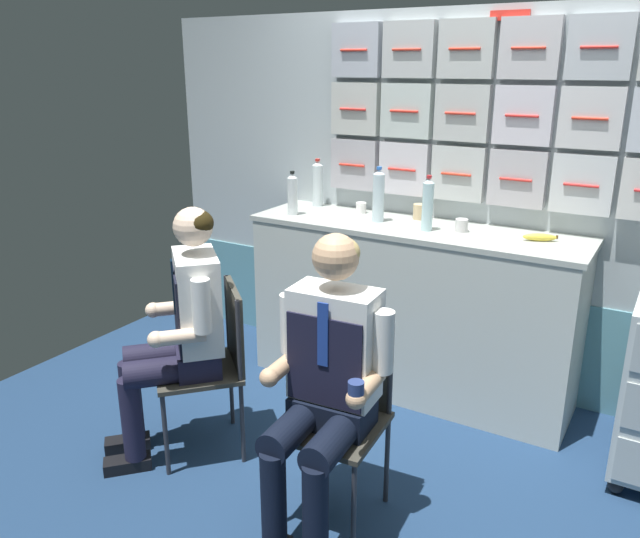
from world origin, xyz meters
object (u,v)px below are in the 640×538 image
Objects in this scene: folding_chair_right at (342,397)px; crew_member_left at (181,325)px; coffee_cup_white at (361,207)px; snack_banana at (540,237)px; crew_member_right at (325,378)px; water_bottle_clear at (318,184)px; folding_chair_left at (217,351)px.

crew_member_left is at bearing -176.86° from folding_chair_right.
snack_banana is at bearing -5.36° from coffee_cup_white.
water_bottle_clear is at bearing 121.92° from crew_member_right.
snack_banana is (0.49, 1.33, 0.33)m from crew_member_right.
folding_chair_left is 13.06× the size of coffee_cup_white.
crew_member_right is 1.79m from water_bottle_clear.
water_bottle_clear reaches higher than snack_banana.
crew_member_right is at bearing -110.34° from snack_banana.
folding_chair_right is 0.23m from crew_member_right.
water_bottle_clear is at bearing 97.66° from folding_chair_left.
crew_member_right reaches higher than coffee_cup_white.
folding_chair_right is at bearing -65.71° from coffee_cup_white.
crew_member_left reaches higher than folding_chair_left.
coffee_cup_white is (-0.58, 1.43, 0.34)m from crew_member_right.
folding_chair_left is 0.80m from crew_member_right.
coffee_cup_white is at bearing 78.16° from crew_member_left.
crew_member_left is 7.22× the size of snack_banana.
coffee_cup_white reaches higher than folding_chair_right.
folding_chair_right is at bearing -55.37° from water_bottle_clear.
folding_chair_right is 1.36m from snack_banana.
snack_banana is at bearing 69.66° from crew_member_right.
folding_chair_left is 1.73m from snack_banana.
water_bottle_clear is (-0.06, 1.35, 0.45)m from crew_member_left.
folding_chair_left is at bearing -138.57° from snack_banana.
crew_member_right reaches higher than folding_chair_right.
crew_member_right is 1.58m from coffee_cup_white.
coffee_cup_white is at bearing 174.64° from snack_banana.
snack_banana is (1.41, -0.14, -0.12)m from water_bottle_clear.
crew_member_right is 7.25× the size of snack_banana.
folding_chair_left is 1.31m from coffee_cup_white.
crew_member_left is 1.85m from snack_banana.
snack_banana is (1.35, 1.21, 0.33)m from crew_member_left.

